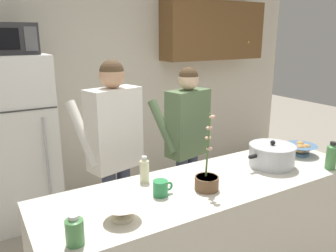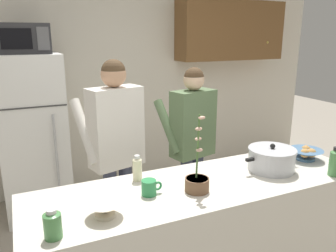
{
  "view_description": "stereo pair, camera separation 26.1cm",
  "coord_description": "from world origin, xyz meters",
  "px_view_note": "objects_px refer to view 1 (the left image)",
  "views": [
    {
      "loc": [
        -1.29,
        -1.62,
        1.86
      ],
      "look_at": [
        0.0,
        0.55,
        1.17
      ],
      "focal_mm": 36.06,
      "sensor_mm": 36.0,
      "label": 1
    },
    {
      "loc": [
        -1.05,
        -1.74,
        1.86
      ],
      "look_at": [
        0.0,
        0.55,
        1.17
      ],
      "focal_mm": 36.06,
      "sensor_mm": 36.0,
      "label": 2
    }
  ],
  "objects_px": {
    "person_near_pot": "(114,139)",
    "person_by_sink": "(187,133)",
    "empty_bowl": "(122,211)",
    "refrigerator": "(20,141)",
    "cooking_pot": "(272,155)",
    "microwave": "(8,39)",
    "potted_orchid": "(207,179)",
    "bread_bowl": "(301,149)",
    "bottle_far_corner": "(331,156)",
    "bottle_mid_counter": "(75,230)",
    "coffee_mug": "(161,188)",
    "bottle_near_edge": "(144,169)"
  },
  "relations": [
    {
      "from": "bottle_far_corner",
      "to": "bread_bowl",
      "type": "bearing_deg",
      "value": 78.66
    },
    {
      "from": "bottle_far_corner",
      "to": "potted_orchid",
      "type": "relative_size",
      "value": 0.41
    },
    {
      "from": "person_by_sink",
      "to": "coffee_mug",
      "type": "height_order",
      "value": "person_by_sink"
    },
    {
      "from": "person_near_pot",
      "to": "bottle_far_corner",
      "type": "relative_size",
      "value": 8.26
    },
    {
      "from": "microwave",
      "to": "bread_bowl",
      "type": "relative_size",
      "value": 1.86
    },
    {
      "from": "bread_bowl",
      "to": "empty_bowl",
      "type": "distance_m",
      "value": 1.63
    },
    {
      "from": "coffee_mug",
      "to": "microwave",
      "type": "bearing_deg",
      "value": 106.64
    },
    {
      "from": "cooking_pot",
      "to": "bread_bowl",
      "type": "height_order",
      "value": "cooking_pot"
    },
    {
      "from": "bottle_mid_counter",
      "to": "refrigerator",
      "type": "bearing_deg",
      "value": 89.13
    },
    {
      "from": "potted_orchid",
      "to": "microwave",
      "type": "bearing_deg",
      "value": 113.59
    },
    {
      "from": "person_near_pot",
      "to": "empty_bowl",
      "type": "distance_m",
      "value": 1.0
    },
    {
      "from": "bread_bowl",
      "to": "bottle_far_corner",
      "type": "distance_m",
      "value": 0.31
    },
    {
      "from": "cooking_pot",
      "to": "person_near_pot",
      "type": "bearing_deg",
      "value": 138.35
    },
    {
      "from": "coffee_mug",
      "to": "bottle_near_edge",
      "type": "distance_m",
      "value": 0.23
    },
    {
      "from": "cooking_pot",
      "to": "potted_orchid",
      "type": "bearing_deg",
      "value": -173.39
    },
    {
      "from": "empty_bowl",
      "to": "refrigerator",
      "type": "bearing_deg",
      "value": 96.9
    },
    {
      "from": "refrigerator",
      "to": "microwave",
      "type": "bearing_deg",
      "value": -89.93
    },
    {
      "from": "refrigerator",
      "to": "person_near_pot",
      "type": "distance_m",
      "value": 1.22
    },
    {
      "from": "bottle_near_edge",
      "to": "potted_orchid",
      "type": "relative_size",
      "value": 0.36
    },
    {
      "from": "refrigerator",
      "to": "cooking_pot",
      "type": "bearing_deg",
      "value": -51.4
    },
    {
      "from": "coffee_mug",
      "to": "bread_bowl",
      "type": "bearing_deg",
      "value": 2.03
    },
    {
      "from": "person_by_sink",
      "to": "bottle_near_edge",
      "type": "distance_m",
      "value": 0.99
    },
    {
      "from": "empty_bowl",
      "to": "bottle_mid_counter",
      "type": "bearing_deg",
      "value": -161.96
    },
    {
      "from": "refrigerator",
      "to": "bread_bowl",
      "type": "height_order",
      "value": "refrigerator"
    },
    {
      "from": "person_by_sink",
      "to": "cooking_pot",
      "type": "height_order",
      "value": "person_by_sink"
    },
    {
      "from": "microwave",
      "to": "bread_bowl",
      "type": "distance_m",
      "value": 2.72
    },
    {
      "from": "coffee_mug",
      "to": "bread_bowl",
      "type": "xyz_separation_m",
      "value": [
        1.32,
        0.05,
        0.0
      ]
    },
    {
      "from": "bread_bowl",
      "to": "empty_bowl",
      "type": "xyz_separation_m",
      "value": [
        -1.62,
        -0.18,
        -0.0
      ]
    },
    {
      "from": "bread_bowl",
      "to": "potted_orchid",
      "type": "distance_m",
      "value": 1.04
    },
    {
      "from": "person_by_sink",
      "to": "empty_bowl",
      "type": "relative_size",
      "value": 7.87
    },
    {
      "from": "potted_orchid",
      "to": "bread_bowl",
      "type": "bearing_deg",
      "value": 6.73
    },
    {
      "from": "refrigerator",
      "to": "empty_bowl",
      "type": "distance_m",
      "value": 2.01
    },
    {
      "from": "microwave",
      "to": "refrigerator",
      "type": "bearing_deg",
      "value": 90.07
    },
    {
      "from": "person_by_sink",
      "to": "bread_bowl",
      "type": "relative_size",
      "value": 6.13
    },
    {
      "from": "refrigerator",
      "to": "cooking_pot",
      "type": "xyz_separation_m",
      "value": [
        1.48,
        -1.86,
        0.16
      ]
    },
    {
      "from": "person_near_pot",
      "to": "bottle_far_corner",
      "type": "distance_m",
      "value": 1.63
    },
    {
      "from": "person_by_sink",
      "to": "bottle_far_corner",
      "type": "distance_m",
      "value": 1.23
    },
    {
      "from": "refrigerator",
      "to": "bottle_near_edge",
      "type": "xyz_separation_m",
      "value": [
        0.55,
        -1.63,
        0.17
      ]
    },
    {
      "from": "refrigerator",
      "to": "empty_bowl",
      "type": "relative_size",
      "value": 8.35
    },
    {
      "from": "potted_orchid",
      "to": "bottle_mid_counter",
      "type": "bearing_deg",
      "value": -170.25
    },
    {
      "from": "empty_bowl",
      "to": "coffee_mug",
      "type": "bearing_deg",
      "value": 23.71
    },
    {
      "from": "bottle_mid_counter",
      "to": "potted_orchid",
      "type": "relative_size",
      "value": 0.3
    },
    {
      "from": "bottle_near_edge",
      "to": "bottle_mid_counter",
      "type": "height_order",
      "value": "bottle_near_edge"
    },
    {
      "from": "microwave",
      "to": "bottle_mid_counter",
      "type": "relative_size",
      "value": 3.22
    },
    {
      "from": "refrigerator",
      "to": "coffee_mug",
      "type": "xyz_separation_m",
      "value": [
        0.55,
        -1.86,
        0.13
      ]
    },
    {
      "from": "bread_bowl",
      "to": "empty_bowl",
      "type": "bearing_deg",
      "value": -173.62
    },
    {
      "from": "person_near_pot",
      "to": "person_by_sink",
      "type": "height_order",
      "value": "person_near_pot"
    },
    {
      "from": "microwave",
      "to": "cooking_pot",
      "type": "height_order",
      "value": "microwave"
    },
    {
      "from": "refrigerator",
      "to": "person_by_sink",
      "type": "relative_size",
      "value": 1.06
    },
    {
      "from": "cooking_pot",
      "to": "bottle_near_edge",
      "type": "height_order",
      "value": "cooking_pot"
    }
  ]
}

